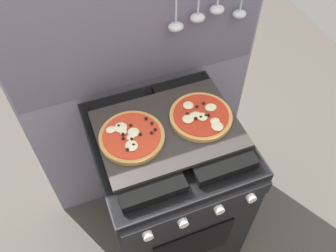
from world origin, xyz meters
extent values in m
plane|color=#4C4742|center=(0.00, 0.00, 0.00)|extent=(4.00, 4.00, 0.00)
cube|color=gray|center=(0.00, 0.34, 0.78)|extent=(1.10, 0.03, 1.55)
cube|color=slate|center=(0.00, 0.32, 1.15)|extent=(1.08, 0.00, 0.56)
ellipsoid|color=silver|center=(0.14, 0.29, 1.14)|extent=(0.06, 0.05, 0.03)
ellipsoid|color=silver|center=(0.23, 0.29, 1.16)|extent=(0.06, 0.05, 0.03)
ellipsoid|color=silver|center=(0.32, 0.29, 1.18)|extent=(0.06, 0.05, 0.03)
ellipsoid|color=silver|center=(0.42, 0.29, 1.14)|extent=(0.06, 0.05, 0.03)
cube|color=black|center=(0.00, 0.00, 0.43)|extent=(0.60, 0.60, 0.86)
cube|color=black|center=(0.00, 0.00, 0.85)|extent=(0.59, 0.59, 0.01)
cube|color=black|center=(-0.14, 0.00, 0.88)|extent=(0.24, 0.51, 0.04)
cube|color=black|center=(0.14, 0.00, 0.88)|extent=(0.24, 0.51, 0.04)
cube|color=black|center=(0.00, -0.31, 0.80)|extent=(0.58, 0.02, 0.07)
cylinder|color=silver|center=(-0.20, -0.33, 0.80)|extent=(0.04, 0.02, 0.04)
cylinder|color=silver|center=(-0.07, -0.33, 0.80)|extent=(0.04, 0.02, 0.04)
cylinder|color=silver|center=(0.07, -0.33, 0.80)|extent=(0.04, 0.02, 0.04)
cylinder|color=silver|center=(0.20, -0.33, 0.80)|extent=(0.04, 0.02, 0.04)
cube|color=black|center=(0.00, -0.30, 0.45)|extent=(0.36, 0.01, 0.28)
cube|color=#2D2826|center=(0.00, 0.00, 0.91)|extent=(0.54, 0.38, 0.02)
cylinder|color=#C18947|center=(-0.14, 0.00, 0.93)|extent=(0.25, 0.25, 0.02)
cylinder|color=red|center=(-0.14, 0.00, 0.94)|extent=(0.22, 0.22, 0.00)
ellipsoid|color=beige|center=(-0.17, 0.02, 0.94)|extent=(0.03, 0.03, 0.01)
ellipsoid|color=beige|center=(-0.17, 0.04, 0.94)|extent=(0.05, 0.05, 0.01)
ellipsoid|color=beige|center=(-0.16, -0.05, 0.94)|extent=(0.05, 0.05, 0.01)
ellipsoid|color=beige|center=(-0.21, 0.05, 0.94)|extent=(0.04, 0.03, 0.01)
ellipsoid|color=beige|center=(-0.15, -0.01, 0.94)|extent=(0.03, 0.03, 0.01)
ellipsoid|color=beige|center=(-0.13, 0.01, 0.94)|extent=(0.04, 0.05, 0.01)
sphere|color=black|center=(-0.15, -0.02, 0.94)|extent=(0.01, 0.01, 0.01)
sphere|color=black|center=(-0.15, -0.05, 0.94)|extent=(0.01, 0.01, 0.01)
sphere|color=black|center=(-0.17, 0.01, 0.94)|extent=(0.01, 0.01, 0.01)
sphere|color=black|center=(-0.18, 0.05, 0.94)|extent=(0.01, 0.01, 0.01)
sphere|color=black|center=(-0.11, -0.01, 0.94)|extent=(0.01, 0.01, 0.01)
sphere|color=black|center=(-0.18, -0.01, 0.94)|extent=(0.01, 0.01, 0.01)
sphere|color=black|center=(-0.18, -0.06, 0.94)|extent=(0.01, 0.01, 0.01)
sphere|color=black|center=(-0.13, 0.04, 0.94)|extent=(0.01, 0.01, 0.01)
sphere|color=black|center=(-0.07, 0.05, 0.94)|extent=(0.01, 0.01, 0.01)
sphere|color=black|center=(-0.06, -0.01, 0.94)|extent=(0.01, 0.01, 0.01)
sphere|color=black|center=(-0.07, -0.02, 0.94)|extent=(0.01, 0.01, 0.01)
sphere|color=black|center=(-0.06, 0.02, 0.94)|extent=(0.01, 0.01, 0.01)
cylinder|color=tan|center=(0.14, 0.00, 0.93)|extent=(0.25, 0.25, 0.02)
cylinder|color=#B72D19|center=(0.14, 0.00, 0.94)|extent=(0.22, 0.22, 0.00)
ellipsoid|color=beige|center=(0.17, -0.05, 0.94)|extent=(0.04, 0.03, 0.01)
ellipsoid|color=beige|center=(0.17, -0.08, 0.94)|extent=(0.05, 0.05, 0.01)
ellipsoid|color=beige|center=(0.13, -0.02, 0.94)|extent=(0.04, 0.04, 0.01)
ellipsoid|color=beige|center=(0.12, 0.00, 0.94)|extent=(0.04, 0.04, 0.01)
ellipsoid|color=beige|center=(0.11, 0.06, 0.94)|extent=(0.04, 0.04, 0.01)
ellipsoid|color=beige|center=(0.08, -0.01, 0.94)|extent=(0.05, 0.04, 0.01)
ellipsoid|color=beige|center=(0.19, 0.02, 0.94)|extent=(0.05, 0.04, 0.01)
ellipsoid|color=beige|center=(0.11, 0.01, 0.94)|extent=(0.03, 0.02, 0.01)
sphere|color=black|center=(0.17, 0.04, 0.94)|extent=(0.01, 0.01, 0.01)
sphere|color=black|center=(0.13, -0.02, 0.94)|extent=(0.01, 0.01, 0.01)
sphere|color=black|center=(0.14, 0.04, 0.94)|extent=(0.01, 0.01, 0.01)
sphere|color=black|center=(0.11, -0.02, 0.94)|extent=(0.01, 0.01, 0.01)
sphere|color=black|center=(0.09, 0.02, 0.94)|extent=(0.01, 0.01, 0.01)
sphere|color=black|center=(0.16, -0.02, 0.94)|extent=(0.01, 0.01, 0.01)
sphere|color=black|center=(0.15, -0.02, 0.94)|extent=(0.01, 0.01, 0.01)
camera|label=1|loc=(-0.30, -0.80, 1.97)|focal=37.94mm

